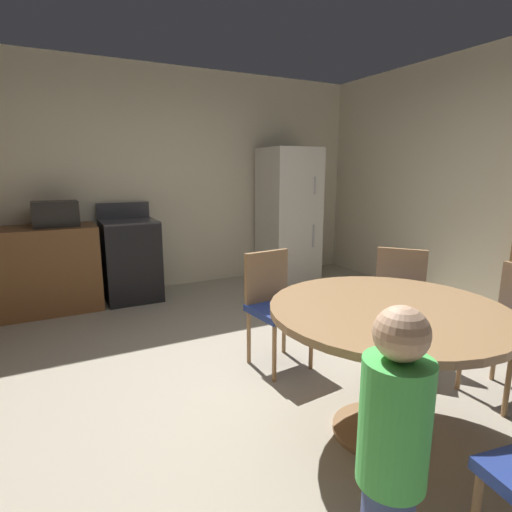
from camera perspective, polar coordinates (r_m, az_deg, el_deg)
name	(u,v)px	position (r m, az deg, el deg)	size (l,w,h in m)	color
ground_plane	(275,391)	(2.93, 2.74, -18.38)	(14.00, 14.00, 0.00)	#A89E89
wall_back	(158,180)	(5.27, -13.62, 10.27)	(5.80, 0.12, 2.70)	beige
kitchen_counter	(4,274)	(4.84, -31.77, -2.10)	(1.79, 0.60, 0.90)	brown
oven_range	(131,260)	(4.89, -17.15, -0.47)	(0.60, 0.60, 1.10)	black
refrigerator	(288,215)	(5.53, 4.56, 5.75)	(0.68, 0.68, 1.76)	silver
microwave	(56,214)	(4.74, -26.27, 5.32)	(0.44, 0.32, 0.26)	black
dining_table	(387,333)	(2.36, 17.82, -10.27)	(1.28, 1.28, 0.76)	#9E754C
chair_north	(275,301)	(3.11, 2.65, -6.33)	(0.44, 0.44, 0.87)	#9E754C
chair_northeast	(398,298)	(3.38, 19.33, -5.52)	(0.56, 0.56, 0.87)	#9E754C
person_child	(391,459)	(1.51, 18.45, -25.38)	(0.31, 0.31, 1.09)	#3D4C84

